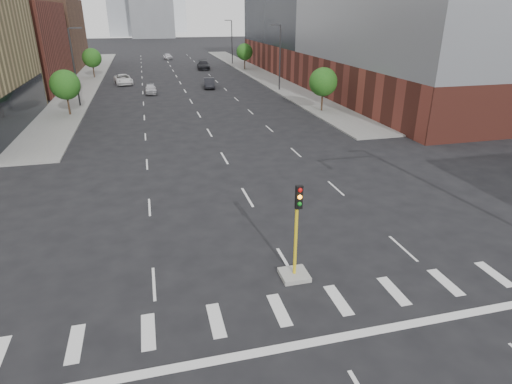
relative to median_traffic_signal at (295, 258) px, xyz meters
name	(u,v)px	position (x,y,z in m)	size (l,w,h in m)	color
sidewalk_left_far	(88,79)	(-15.00, 65.03, -0.90)	(5.00, 92.00, 0.15)	gray
sidewalk_right_far	(257,73)	(15.00, 65.03, -0.90)	(5.00, 92.00, 0.15)	gray
building_left_far_b	(25,35)	(-27.50, 83.03, 5.53)	(20.00, 24.00, 13.00)	brown
building_right_main	(369,10)	(29.50, 51.03, 10.03)	(24.00, 70.00, 22.00)	brown
median_traffic_signal	(295,258)	(0.00, 0.00, 0.00)	(1.20, 1.20, 4.40)	#999993
streetlight_right_a	(279,55)	(13.41, 46.03, 4.04)	(1.60, 0.22, 9.07)	#2D2D30
streetlight_right_b	(231,40)	(13.41, 81.03, 4.04)	(1.60, 0.22, 9.07)	#2D2D30
streetlight_left	(75,64)	(-13.41, 41.03, 4.04)	(1.60, 0.22, 9.07)	#2D2D30
tree_left_near	(65,85)	(-14.00, 36.03, 2.42)	(3.20, 3.20, 4.85)	#382619
tree_left_far	(92,58)	(-14.00, 66.03, 2.42)	(3.20, 3.20, 4.85)	#382619
tree_right_near	(323,82)	(14.00, 31.03, 2.42)	(3.20, 3.20, 4.85)	#382619
tree_right_far	(245,52)	(14.00, 71.03, 2.42)	(3.20, 3.20, 4.85)	#382619
car_near_left	(151,89)	(-4.88, 47.97, -0.28)	(1.64, 4.06, 1.38)	silver
car_mid_right	(209,83)	(3.86, 50.76, -0.24)	(1.55, 4.44, 1.46)	black
car_far_left	(123,79)	(-8.85, 57.73, -0.22)	(2.51, 5.43, 1.51)	white
car_deep_right	(203,65)	(6.11, 73.74, -0.14)	(2.32, 5.71, 1.66)	black
car_distant	(168,56)	(0.34, 94.75, -0.26)	(1.69, 4.20, 1.43)	silver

